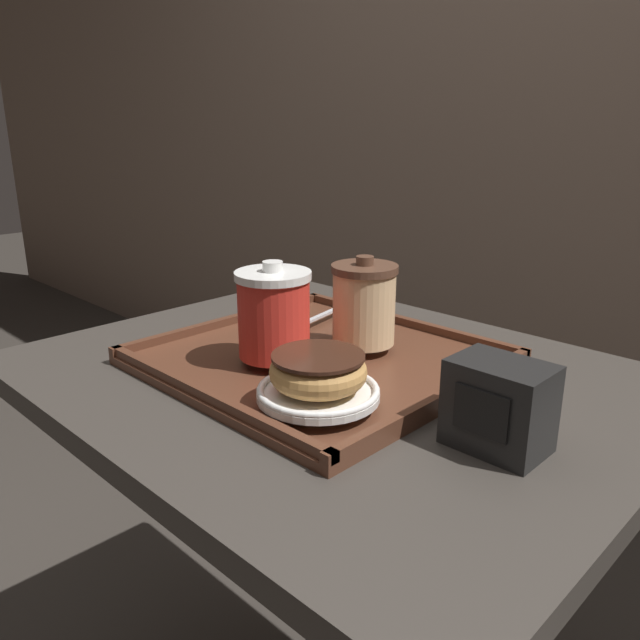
{
  "coord_description": "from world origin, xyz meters",
  "views": [
    {
      "loc": [
        0.53,
        -0.57,
        1.06
      ],
      "look_at": [
        -0.03,
        0.0,
        0.81
      ],
      "focal_mm": 35.0,
      "sensor_mm": 36.0,
      "label": 1
    }
  ],
  "objects_px": {
    "coffee_cup_front": "(274,313)",
    "spoon": "(342,305)",
    "coffee_cup_rear": "(362,303)",
    "napkin_dispenser": "(499,406)",
    "donut_chocolate_glazed": "(318,370)"
  },
  "relations": [
    {
      "from": "coffee_cup_front",
      "to": "spoon",
      "type": "bearing_deg",
      "value": 110.99
    },
    {
      "from": "coffee_cup_front",
      "to": "spoon",
      "type": "xyz_separation_m",
      "value": [
        -0.09,
        0.23,
        -0.05
      ]
    },
    {
      "from": "coffee_cup_rear",
      "to": "napkin_dispenser",
      "type": "bearing_deg",
      "value": -19.82
    },
    {
      "from": "coffee_cup_front",
      "to": "coffee_cup_rear",
      "type": "relative_size",
      "value": 1.03
    },
    {
      "from": "spoon",
      "to": "napkin_dispenser",
      "type": "xyz_separation_m",
      "value": [
        0.4,
        -0.2,
        0.02
      ]
    },
    {
      "from": "spoon",
      "to": "napkin_dispenser",
      "type": "distance_m",
      "value": 0.45
    },
    {
      "from": "coffee_cup_front",
      "to": "coffee_cup_rear",
      "type": "bearing_deg",
      "value": 68.7
    },
    {
      "from": "donut_chocolate_glazed",
      "to": "napkin_dispenser",
      "type": "bearing_deg",
      "value": 24.08
    },
    {
      "from": "coffee_cup_rear",
      "to": "donut_chocolate_glazed",
      "type": "xyz_separation_m",
      "value": [
        0.09,
        -0.17,
        -0.02
      ]
    },
    {
      "from": "donut_chocolate_glazed",
      "to": "napkin_dispenser",
      "type": "height_order",
      "value": "napkin_dispenser"
    },
    {
      "from": "spoon",
      "to": "napkin_dispenser",
      "type": "relative_size",
      "value": 1.56
    },
    {
      "from": "spoon",
      "to": "coffee_cup_front",
      "type": "bearing_deg",
      "value": -169.83
    },
    {
      "from": "donut_chocolate_glazed",
      "to": "coffee_cup_front",
      "type": "bearing_deg",
      "value": 157.91
    },
    {
      "from": "coffee_cup_front",
      "to": "donut_chocolate_glazed",
      "type": "distance_m",
      "value": 0.15
    },
    {
      "from": "coffee_cup_front",
      "to": "donut_chocolate_glazed",
      "type": "relative_size",
      "value": 1.16
    }
  ]
}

